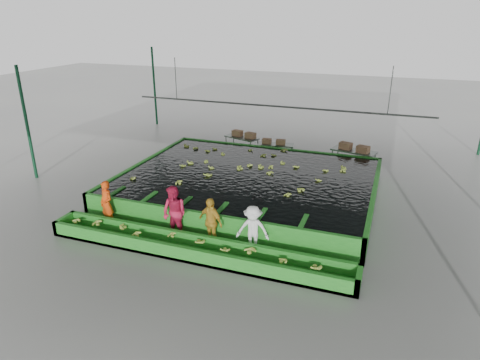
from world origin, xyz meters
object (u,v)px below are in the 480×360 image
(packing_table_left, at_px, (242,145))
(worker_b, at_px, (174,213))
(flotation_tank, at_px, (248,184))
(box_stack_mid, at_px, (274,144))
(box_stack_right, at_px, (354,151))
(packing_table_right, at_px, (353,160))
(packing_table_mid, at_px, (276,152))
(worker_c, at_px, (210,222))
(worker_d, at_px, (253,230))
(sorting_trough, at_px, (194,248))
(box_stack_left, at_px, (244,137))
(worker_a, at_px, (107,204))

(packing_table_left, bearing_deg, worker_b, -83.24)
(flotation_tank, height_order, box_stack_mid, box_stack_mid)
(packing_table_left, bearing_deg, box_stack_right, -7.30)
(packing_table_right, bearing_deg, packing_table_mid, 178.23)
(worker_c, relative_size, box_stack_right, 1.13)
(packing_table_mid, bearing_deg, flotation_tank, -87.88)
(flotation_tank, bearing_deg, packing_table_left, 112.60)
(worker_d, xyz_separation_m, box_stack_mid, (-1.90, 9.00, 0.03))
(box_stack_mid, bearing_deg, sorting_trough, -88.41)
(worker_b, bearing_deg, packing_table_mid, 97.55)
(sorting_trough, xyz_separation_m, worker_b, (-1.08, 0.80, 0.66))
(sorting_trough, xyz_separation_m, packing_table_left, (-2.22, 10.43, 0.17))
(worker_d, relative_size, packing_table_mid, 0.87)
(worker_c, distance_m, box_stack_left, 9.95)
(packing_table_mid, height_order, box_stack_left, box_stack_left)
(worker_b, bearing_deg, sorting_trough, -23.40)
(flotation_tank, height_order, packing_table_left, flotation_tank)
(flotation_tank, xyz_separation_m, worker_d, (1.62, -4.30, 0.34))
(sorting_trough, height_order, packing_table_right, packing_table_right)
(box_stack_right, bearing_deg, box_stack_left, 172.08)
(sorting_trough, bearing_deg, box_stack_mid, 91.59)
(worker_d, xyz_separation_m, box_stack_left, (-3.74, 9.68, 0.05))
(sorting_trough, height_order, worker_c, worker_c)
(packing_table_mid, height_order, packing_table_right, packing_table_right)
(packing_table_mid, bearing_deg, worker_c, -87.57)
(worker_a, bearing_deg, box_stack_right, 73.40)
(worker_b, height_order, packing_table_mid, worker_b)
(worker_c, bearing_deg, worker_d, 19.96)
(flotation_tank, distance_m, sorting_trough, 5.10)
(box_stack_mid, height_order, box_stack_right, box_stack_right)
(packing_table_mid, bearing_deg, worker_d, -78.75)
(packing_table_left, height_order, packing_table_mid, packing_table_left)
(worker_c, xyz_separation_m, packing_table_left, (-2.43, 9.63, -0.40))
(packing_table_mid, relative_size, box_stack_mid, 1.56)
(packing_table_left, bearing_deg, worker_c, -75.86)
(sorting_trough, bearing_deg, packing_table_right, 69.23)
(worker_b, xyz_separation_m, box_stack_mid, (0.80, 9.00, -0.09))
(sorting_trough, relative_size, worker_c, 6.14)
(box_stack_right, bearing_deg, worker_b, -118.26)
(sorting_trough, relative_size, worker_d, 6.34)
(box_stack_mid, bearing_deg, flotation_tank, -86.69)
(packing_table_left, relative_size, box_stack_left, 1.35)
(packing_table_right, bearing_deg, worker_a, -129.71)
(packing_table_mid, bearing_deg, box_stack_right, -2.62)
(sorting_trough, distance_m, packing_table_mid, 9.85)
(sorting_trough, height_order, worker_a, worker_a)
(packing_table_right, distance_m, box_stack_mid, 3.98)
(worker_b, bearing_deg, packing_table_right, 75.14)
(flotation_tank, xyz_separation_m, sorting_trough, (0.00, -5.10, -0.20))
(packing_table_right, xyz_separation_m, box_stack_left, (-5.81, 0.75, 0.37))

